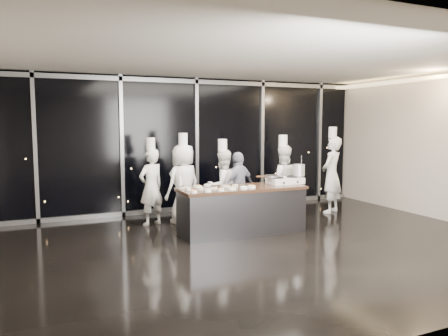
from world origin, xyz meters
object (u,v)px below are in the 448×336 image
Objects in this scene: stock_pot at (299,170)px; chef_left at (183,183)px; frying_pan at (271,176)px; chef_right at (282,182)px; guest at (239,187)px; chef_center at (222,186)px; chef_far_left at (151,186)px; stove at (285,180)px; chef_side at (332,174)px; demo_counter at (242,210)px.

stock_pot is 2.42m from chef_left.
chef_right is (0.72, 0.73, -0.24)m from frying_pan.
chef_center is at bearing -35.47° from guest.
chef_far_left is at bearing -23.57° from chef_center.
chef_right is at bearing 62.29° from stove.
guest is at bearing -31.12° from chef_side.
chef_far_left reaches higher than stove.
chef_left is 1.07× the size of chef_center.
chef_left is (-1.44, 1.17, -0.21)m from frying_pan.
frying_pan is at bearing 6.89° from demo_counter.
chef_left reaches higher than chef_center.
chef_side reaches higher than chef_left.
demo_counter is 0.91m from frying_pan.
chef_center is (-0.99, 0.91, -0.18)m from stove.
chef_side is at bearing -159.76° from chef_right.
stock_pot is (0.65, -0.02, 0.10)m from frying_pan.
guest is at bearing 67.98° from demo_counter.
chef_far_left reaches higher than chef_center.
stove is at bearing 179.25° from stock_pot.
guest is (1.79, -0.47, -0.07)m from chef_far_left.
demo_counter is at bearing 47.56° from chef_right.
chef_far_left is 0.98× the size of chef_right.
chef_side is at bearing 29.14° from stock_pot.
chef_far_left is 1.21× the size of guest.
chef_left is 2.20m from chef_right.
chef_right is at bearing 146.33° from chef_left.
stock_pot is 0.82m from chef_right.
chef_side is at bearing 24.74° from stove.
stove is at bearing 129.10° from chef_center.
chef_center is (-1.31, 0.91, -0.37)m from stock_pot.
chef_side reaches higher than chef_center.
chef_center is 1.39m from chef_right.
chef_far_left is 1.02× the size of chef_center.
guest is (-0.31, 0.82, -0.31)m from frying_pan.
chef_center is (-0.66, 0.89, -0.27)m from frying_pan.
demo_counter is 1.52m from chef_left.
chef_right is at bearing 84.53° from stock_pot.
frying_pan is at bearing 118.84° from chef_left.
chef_far_left is 0.90× the size of chef_side.
chef_side is (2.11, 0.79, -0.14)m from frying_pan.
guest reaches higher than frying_pan.
demo_counter is at bearing -13.13° from chef_side.
stock_pot is 1.34m from guest.
stove is 1.47× the size of frying_pan.
chef_right is at bearing 165.02° from chef_center.
guest is 2.43m from chef_side.
guest is 0.81× the size of chef_right.
chef_left is (-0.76, 1.25, 0.40)m from demo_counter.
demo_counter is 1.03m from chef_center.
chef_left reaches higher than stock_pot.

